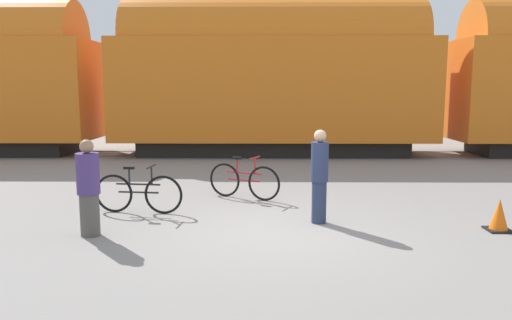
{
  "coord_description": "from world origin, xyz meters",
  "views": [
    {
      "loc": [
        -0.38,
        -8.19,
        2.41
      ],
      "look_at": [
        -0.49,
        0.79,
        1.1
      ],
      "focal_mm": 35.0,
      "sensor_mm": 36.0,
      "label": 1
    }
  ],
  "objects": [
    {
      "name": "ground_plane",
      "position": [
        0.0,
        0.0,
        0.0
      ],
      "size": [
        80.0,
        80.0,
        0.0
      ],
      "primitive_type": "plane",
      "color": "gray"
    },
    {
      "name": "freight_train",
      "position": [
        0.0,
        9.82,
        2.88
      ],
      "size": [
        35.48,
        2.91,
        5.46
      ],
      "color": "black",
      "rests_on": "ground_plane"
    },
    {
      "name": "rail_near",
      "position": [
        0.0,
        9.1,
        0.01
      ],
      "size": [
        47.48,
        0.07,
        0.01
      ],
      "primitive_type": "cube",
      "color": "#4C4238",
      "rests_on": "ground_plane"
    },
    {
      "name": "rail_far",
      "position": [
        0.0,
        10.54,
        0.01
      ],
      "size": [
        47.48,
        0.07,
        0.01
      ],
      "primitive_type": "cube",
      "color": "#4C4238",
      "rests_on": "ground_plane"
    },
    {
      "name": "bicycle_black",
      "position": [
        -2.76,
        1.18,
        0.4
      ],
      "size": [
        1.74,
        0.46,
        0.94
      ],
      "color": "black",
      "rests_on": "ground_plane"
    },
    {
      "name": "bicycle_maroon",
      "position": [
        -0.77,
        2.49,
        0.4
      ],
      "size": [
        1.57,
        0.79,
        0.94
      ],
      "color": "black",
      "rests_on": "ground_plane"
    },
    {
      "name": "person_in_navy",
      "position": [
        0.64,
        0.52,
        0.85
      ],
      "size": [
        0.31,
        0.31,
        1.68
      ],
      "rotation": [
        0.0,
        0.0,
        2.19
      ],
      "color": "#283351",
      "rests_on": "ground_plane"
    },
    {
      "name": "person_in_purple",
      "position": [
        -3.19,
        -0.3,
        0.78
      ],
      "size": [
        0.37,
        0.37,
        1.59
      ],
      "rotation": [
        0.0,
        0.0,
        3.57
      ],
      "color": "#514C47",
      "rests_on": "ground_plane"
    },
    {
      "name": "traffic_cone",
      "position": [
        3.64,
        0.07,
        0.25
      ],
      "size": [
        0.4,
        0.4,
        0.55
      ],
      "color": "black",
      "rests_on": "ground_plane"
    }
  ]
}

